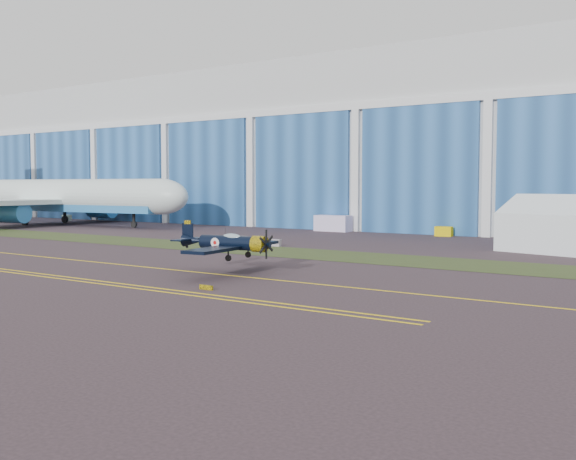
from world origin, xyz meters
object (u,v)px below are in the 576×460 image
Objects in this scene: tug at (444,231)px; shipping_container at (333,223)px; warbird at (228,243)px; tent at (574,223)px; jetliner at (56,160)px.

shipping_container is at bearing 171.83° from tug.
tent is (20.32, 36.22, 0.65)m from warbird.
shipping_container is (54.19, 14.17, -11.17)m from jetliner.
shipping_container is at bearing 104.28° from warbird.
tent is 26.36m from tug.
jetliner is at bearing -166.19° from tent.
shipping_container is at bearing 9.22° from jetliner.
jetliner is 12.62× the size of shipping_container.
tug is (19.28, 0.13, -0.59)m from shipping_container.
warbird reaches higher than shipping_container.
warbird is 2.17× the size of shipping_container.
warbird is 0.81× the size of tent.
tug is at bearing 5.58° from jetliner.
shipping_container is at bearing 174.16° from tent.
tent is 2.68× the size of shipping_container.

